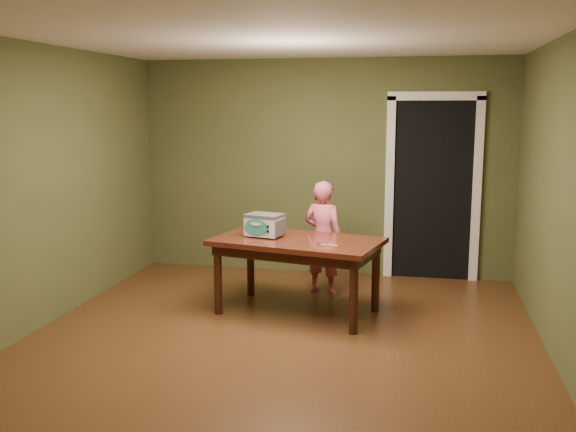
% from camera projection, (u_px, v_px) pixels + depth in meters
% --- Properties ---
extents(floor, '(5.00, 5.00, 0.00)m').
position_uv_depth(floor, '(279.00, 343.00, 5.57)').
color(floor, '#522C17').
rests_on(floor, ground).
extents(room_shell, '(4.52, 5.02, 2.61)m').
position_uv_depth(room_shell, '(278.00, 146.00, 5.29)').
color(room_shell, '#4E522C').
rests_on(room_shell, ground).
extents(doorway, '(1.10, 0.66, 2.25)m').
position_uv_depth(doorway, '(432.00, 187.00, 7.82)').
color(doorway, black).
rests_on(doorway, ground).
extents(dining_table, '(1.75, 1.22, 0.75)m').
position_uv_depth(dining_table, '(297.00, 249.00, 6.29)').
color(dining_table, '#3B160D').
rests_on(dining_table, floor).
extents(toy_oven, '(0.41, 0.32, 0.23)m').
position_uv_depth(toy_oven, '(265.00, 224.00, 6.37)').
color(toy_oven, '#4C4F54').
rests_on(toy_oven, dining_table).
extents(baking_pan, '(0.10, 0.10, 0.02)m').
position_uv_depth(baking_pan, '(321.00, 243.00, 6.05)').
color(baking_pan, silver).
rests_on(baking_pan, dining_table).
extents(spatula, '(0.18, 0.06, 0.01)m').
position_uv_depth(spatula, '(329.00, 245.00, 5.98)').
color(spatula, '#D1B65B').
rests_on(spatula, dining_table).
extents(child, '(0.53, 0.43, 1.25)m').
position_uv_depth(child, '(323.00, 238.00, 6.97)').
color(child, '#DE5B76').
rests_on(child, floor).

